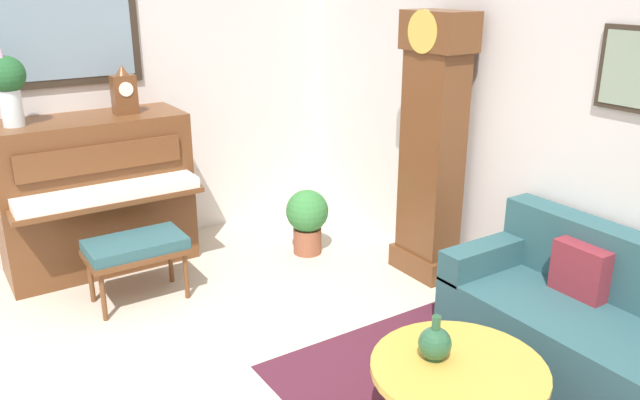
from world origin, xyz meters
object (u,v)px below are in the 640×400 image
at_px(green_jug, 435,343).
at_px(grandfather_clock, 432,155).
at_px(mantel_clock, 124,92).
at_px(potted_plant, 307,217).
at_px(piano, 96,193).
at_px(couch, 610,335).
at_px(coffee_table, 459,371).
at_px(flower_vase, 8,82).
at_px(piano_bench, 136,249).

bearing_deg(green_jug, grandfather_clock, 138.86).
xyz_separation_m(mantel_clock, green_jug, (2.97, 0.57, -0.88)).
bearing_deg(green_jug, mantel_clock, -169.08).
height_order(grandfather_clock, potted_plant, grandfather_clock).
bearing_deg(mantel_clock, piano, -90.47).
distance_m(mantel_clock, green_jug, 3.15).
distance_m(piano, mantel_clock, 0.83).
bearing_deg(couch, mantel_clock, -152.20).
bearing_deg(coffee_table, flower_vase, -155.01).
relative_size(piano, grandfather_clock, 0.71).
relative_size(coffee_table, flower_vase, 1.52).
height_order(piano_bench, flower_vase, flower_vase).
xyz_separation_m(coffee_table, flower_vase, (-3.09, -1.44, 1.14)).
height_order(couch, mantel_clock, mantel_clock).
bearing_deg(piano_bench, potted_plant, 92.00).
distance_m(couch, potted_plant, 2.56).
xyz_separation_m(piano_bench, flower_vase, (-0.75, -0.56, 1.13)).
xyz_separation_m(flower_vase, potted_plant, (0.70, 2.04, -1.22)).
xyz_separation_m(piano_bench, coffee_table, (2.34, 0.88, -0.01)).
bearing_deg(grandfather_clock, green_jug, -41.14).
bearing_deg(flower_vase, potted_plant, 71.01).
height_order(piano, piano_bench, piano).
height_order(couch, coffee_table, couch).
bearing_deg(piano_bench, coffee_table, 20.56).
bearing_deg(green_jug, piano_bench, -159.76).
bearing_deg(potted_plant, mantel_clock, -119.67).
relative_size(piano, flower_vase, 2.48).
xyz_separation_m(coffee_table, potted_plant, (-2.39, 0.60, -0.07)).
distance_m(piano, coffee_table, 3.24).
xyz_separation_m(piano, piano_bench, (0.76, 0.06, -0.21)).
distance_m(grandfather_clock, green_jug, 1.97).
bearing_deg(grandfather_clock, mantel_clock, -129.77).
xyz_separation_m(grandfather_clock, green_jug, (1.44, -1.26, -0.45)).
relative_size(mantel_clock, flower_vase, 0.66).
distance_m(piano, green_jug, 3.10).
relative_size(piano, green_jug, 6.00).
distance_m(piano_bench, coffee_table, 2.49).
relative_size(piano, mantel_clock, 3.79).
height_order(flower_vase, potted_plant, flower_vase).
distance_m(grandfather_clock, coffee_table, 2.05).
distance_m(couch, mantel_clock, 3.80).
height_order(piano_bench, potted_plant, potted_plant).
relative_size(coffee_table, mantel_clock, 2.32).
distance_m(piano_bench, grandfather_clock, 2.29).
bearing_deg(green_jug, piano, -163.60).
height_order(piano_bench, coffee_table, piano_bench).
distance_m(piano_bench, green_jug, 2.36).
bearing_deg(piano_bench, green_jug, 20.24).
relative_size(mantel_clock, potted_plant, 0.68).
xyz_separation_m(piano, green_jug, (2.97, 0.87, -0.11)).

